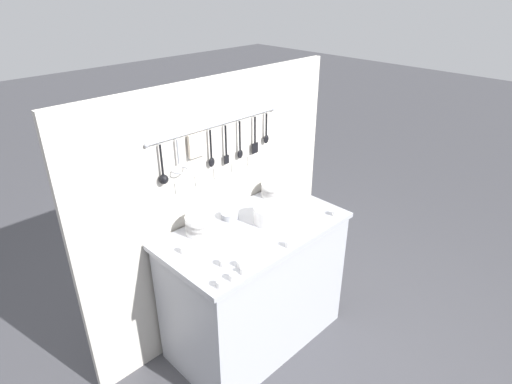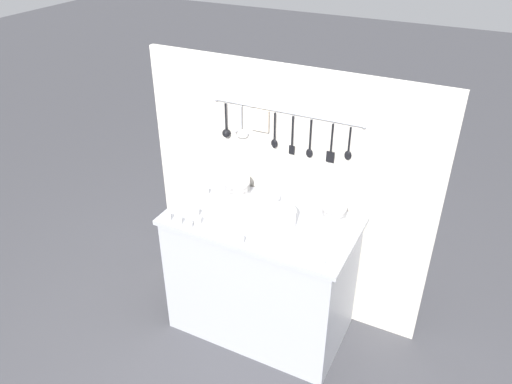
% 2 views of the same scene
% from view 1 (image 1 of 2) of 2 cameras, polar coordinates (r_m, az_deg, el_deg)
% --- Properties ---
extents(ground_plane, '(20.00, 20.00, 0.00)m').
position_cam_1_polar(ground_plane, '(3.20, -0.14, -18.64)').
color(ground_plane, '#424247').
extents(counter, '(1.18, 0.64, 0.90)m').
position_cam_1_polar(counter, '(2.89, -0.15, -12.40)').
color(counter, '#9EA0A8').
rests_on(counter, ground).
extents(back_wall, '(1.98, 0.11, 1.77)m').
position_cam_1_polar(back_wall, '(2.87, -5.14, -2.37)').
color(back_wall, '#BCB7AD').
rests_on(back_wall, ground).
extents(bowl_stack_short_front, '(0.15, 0.15, 0.09)m').
position_cam_1_polar(bowl_stack_short_front, '(2.99, 2.18, 0.30)').
color(bowl_stack_short_front, white).
rests_on(bowl_stack_short_front, counter).
extents(bowl_stack_tall_left, '(0.16, 0.16, 0.11)m').
position_cam_1_polar(bowl_stack_tall_left, '(2.58, -7.60, -4.35)').
color(bowl_stack_tall_left, white).
rests_on(bowl_stack_tall_left, counter).
extents(plate_stack, '(0.20, 0.20, 0.11)m').
position_cam_1_polar(plate_stack, '(2.67, 1.86, -2.99)').
color(plate_stack, white).
rests_on(plate_stack, counter).
extents(steel_mixing_bowl, '(0.11, 0.11, 0.04)m').
position_cam_1_polar(steel_mixing_bowl, '(2.73, -3.53, -3.13)').
color(steel_mixing_bowl, '#93969E').
rests_on(steel_mixing_bowl, counter).
extents(cup_edge_far, '(0.04, 0.04, 0.04)m').
position_cam_1_polar(cup_edge_far, '(2.26, -1.57, -10.41)').
color(cup_edge_far, white).
rests_on(cup_edge_far, counter).
extents(cup_by_caddy, '(0.04, 0.04, 0.04)m').
position_cam_1_polar(cup_by_caddy, '(2.44, -9.61, -7.59)').
color(cup_by_caddy, white).
rests_on(cup_by_caddy, counter).
extents(cup_front_left, '(0.04, 0.04, 0.04)m').
position_cam_1_polar(cup_front_left, '(2.32, -4.36, -9.35)').
color(cup_front_left, white).
rests_on(cup_front_left, counter).
extents(cup_centre, '(0.04, 0.04, 0.04)m').
position_cam_1_polar(cup_centre, '(2.18, -4.74, -12.12)').
color(cup_centre, white).
rests_on(cup_centre, counter).
extents(cup_back_right, '(0.04, 0.04, 0.04)m').
position_cam_1_polar(cup_back_right, '(2.30, -2.03, -9.52)').
color(cup_back_right, white).
rests_on(cup_back_right, counter).
extents(cup_mid_row, '(0.04, 0.04, 0.04)m').
position_cam_1_polar(cup_mid_row, '(2.46, 4.39, -6.91)').
color(cup_mid_row, white).
rests_on(cup_mid_row, counter).
extents(cup_front_right, '(0.04, 0.04, 0.04)m').
position_cam_1_polar(cup_front_right, '(2.22, -3.02, -11.24)').
color(cup_front_right, white).
rests_on(cup_front_right, counter).
extents(cup_back_left, '(0.04, 0.04, 0.04)m').
position_cam_1_polar(cup_back_left, '(2.87, 3.27, -1.60)').
color(cup_back_left, white).
rests_on(cup_back_left, counter).
extents(cup_edge_near, '(0.04, 0.04, 0.04)m').
position_cam_1_polar(cup_edge_near, '(2.80, 10.54, -2.74)').
color(cup_edge_near, white).
rests_on(cup_edge_near, counter).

